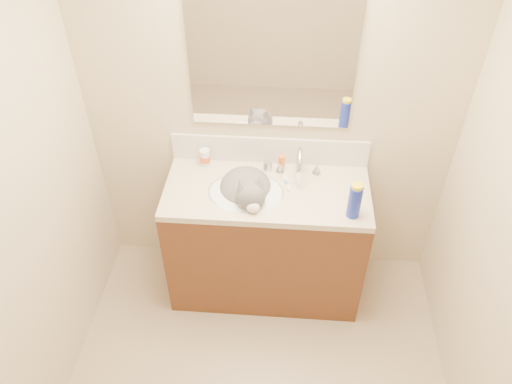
% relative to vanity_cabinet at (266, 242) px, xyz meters
% --- Properties ---
extents(room_shell, '(2.24, 2.54, 2.52)m').
position_rel_vanity_cabinet_xyz_m(room_shell, '(0.00, -0.97, 1.08)').
color(room_shell, '#C6B393').
rests_on(room_shell, ground).
extents(vanity_cabinet, '(1.20, 0.55, 0.82)m').
position_rel_vanity_cabinet_xyz_m(vanity_cabinet, '(0.00, 0.00, 0.00)').
color(vanity_cabinet, '#522B15').
rests_on(vanity_cabinet, ground).
extents(counter_slab, '(1.20, 0.55, 0.04)m').
position_rel_vanity_cabinet_xyz_m(counter_slab, '(0.00, 0.00, 0.43)').
color(counter_slab, beige).
rests_on(counter_slab, vanity_cabinet).
extents(basin, '(0.45, 0.36, 0.14)m').
position_rel_vanity_cabinet_xyz_m(basin, '(-0.12, -0.03, 0.38)').
color(basin, white).
rests_on(basin, vanity_cabinet).
extents(faucet, '(0.28, 0.20, 0.21)m').
position_rel_vanity_cabinet_xyz_m(faucet, '(0.18, 0.14, 0.54)').
color(faucet, silver).
rests_on(faucet, counter_slab).
extents(cat, '(0.43, 0.48, 0.34)m').
position_rel_vanity_cabinet_xyz_m(cat, '(-0.12, -0.00, 0.43)').
color(cat, '#565456').
rests_on(cat, basin).
extents(backsplash, '(1.20, 0.02, 0.18)m').
position_rel_vanity_cabinet_xyz_m(backsplash, '(0.00, 0.26, 0.54)').
color(backsplash, silver).
rests_on(backsplash, counter_slab).
extents(mirror, '(0.90, 0.02, 0.80)m').
position_rel_vanity_cabinet_xyz_m(mirror, '(0.00, 0.26, 1.13)').
color(mirror, white).
rests_on(mirror, room_shell).
extents(pill_bottle, '(0.07, 0.07, 0.11)m').
position_rel_vanity_cabinet_xyz_m(pill_bottle, '(-0.39, 0.21, 0.50)').
color(pill_bottle, silver).
rests_on(pill_bottle, counter_slab).
extents(pill_label, '(0.07, 0.07, 0.04)m').
position_rel_vanity_cabinet_xyz_m(pill_label, '(-0.39, 0.21, 0.50)').
color(pill_label, '#E94D26').
rests_on(pill_label, pill_bottle).
extents(silver_jar, '(0.07, 0.07, 0.06)m').
position_rel_vanity_cabinet_xyz_m(silver_jar, '(-0.01, 0.19, 0.48)').
color(silver_jar, '#B7B7BC').
rests_on(silver_jar, counter_slab).
extents(amber_bottle, '(0.05, 0.05, 0.09)m').
position_rel_vanity_cabinet_xyz_m(amber_bottle, '(0.08, 0.20, 0.50)').
color(amber_bottle, '#E05A1A').
rests_on(amber_bottle, counter_slab).
extents(toothbrush, '(0.05, 0.14, 0.01)m').
position_rel_vanity_cabinet_xyz_m(toothbrush, '(0.11, 0.06, 0.46)').
color(toothbrush, silver).
rests_on(toothbrush, counter_slab).
extents(toothbrush_head, '(0.02, 0.03, 0.02)m').
position_rel_vanity_cabinet_xyz_m(toothbrush_head, '(0.11, 0.06, 0.46)').
color(toothbrush_head, '#5C7AC4').
rests_on(toothbrush_head, counter_slab).
extents(spray_can, '(0.08, 0.08, 0.20)m').
position_rel_vanity_cabinet_xyz_m(spray_can, '(0.48, -0.18, 0.55)').
color(spray_can, '#1728A2').
rests_on(spray_can, counter_slab).
extents(spray_cap, '(0.07, 0.07, 0.04)m').
position_rel_vanity_cabinet_xyz_m(spray_cap, '(0.48, -0.18, 0.65)').
color(spray_cap, yellow).
rests_on(spray_cap, spray_can).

